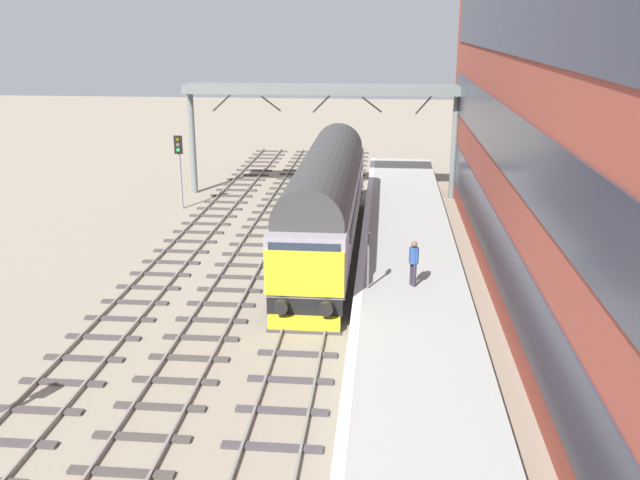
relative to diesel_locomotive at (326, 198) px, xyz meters
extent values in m
plane|color=gray|center=(0.00, -4.62, -2.48)|extent=(140.00, 140.00, 0.00)
cube|color=slate|center=(-0.72, -4.62, -2.40)|extent=(0.07, 60.00, 0.15)
cube|color=slate|center=(0.72, -4.62, -2.40)|extent=(0.07, 60.00, 0.15)
cube|color=#443F42|center=(0.00, -15.45, -2.43)|extent=(2.50, 0.26, 0.09)
cube|color=#443F42|center=(0.00, -13.78, -2.43)|extent=(2.50, 0.26, 0.09)
cube|color=#443F42|center=(0.00, -12.12, -2.43)|extent=(2.50, 0.26, 0.09)
cube|color=#443F42|center=(0.00, -10.45, -2.43)|extent=(2.50, 0.26, 0.09)
cube|color=#443F42|center=(0.00, -8.78, -2.43)|extent=(2.50, 0.26, 0.09)
cube|color=#443F42|center=(0.00, -7.12, -2.43)|extent=(2.50, 0.26, 0.09)
cube|color=#443F42|center=(0.00, -5.45, -2.43)|extent=(2.50, 0.26, 0.09)
cube|color=#443F42|center=(0.00, -3.78, -2.43)|extent=(2.50, 0.26, 0.09)
cube|color=#443F42|center=(0.00, -2.12, -2.43)|extent=(2.50, 0.26, 0.09)
cube|color=#443F42|center=(0.00, -0.45, -2.43)|extent=(2.50, 0.26, 0.09)
cube|color=#443F42|center=(0.00, 1.22, -2.43)|extent=(2.50, 0.26, 0.09)
cube|color=#443F42|center=(0.00, 2.88, -2.43)|extent=(2.50, 0.26, 0.09)
cube|color=#443F42|center=(0.00, 4.55, -2.43)|extent=(2.50, 0.26, 0.09)
cube|color=#443F42|center=(0.00, 6.22, -2.43)|extent=(2.50, 0.26, 0.09)
cube|color=#443F42|center=(0.00, 7.88, -2.43)|extent=(2.50, 0.26, 0.09)
cube|color=#443F42|center=(0.00, 9.55, -2.43)|extent=(2.50, 0.26, 0.09)
cube|color=#443F42|center=(0.00, 11.22, -2.43)|extent=(2.50, 0.26, 0.09)
cube|color=#443F42|center=(0.00, 12.88, -2.43)|extent=(2.50, 0.26, 0.09)
cube|color=#443F42|center=(0.00, 14.55, -2.43)|extent=(2.50, 0.26, 0.09)
cube|color=#443F42|center=(0.00, 16.22, -2.43)|extent=(2.50, 0.26, 0.09)
cube|color=#443F42|center=(0.00, 17.88, -2.43)|extent=(2.50, 0.26, 0.09)
cube|color=#443F42|center=(0.00, 19.55, -2.43)|extent=(2.50, 0.26, 0.09)
cube|color=#443F42|center=(0.00, 21.22, -2.43)|extent=(2.50, 0.26, 0.09)
cube|color=#443F42|center=(0.00, 22.88, -2.43)|extent=(2.50, 0.26, 0.09)
cube|color=#443F42|center=(0.00, 24.55, -2.43)|extent=(2.50, 0.26, 0.09)
cube|color=gray|center=(-4.01, -4.62, -2.40)|extent=(0.07, 60.00, 0.15)
cube|color=gray|center=(-2.58, -4.62, -2.40)|extent=(0.07, 60.00, 0.15)
cube|color=#433F3B|center=(-3.30, -16.76, -2.43)|extent=(2.50, 0.26, 0.09)
cube|color=#433F3B|center=(-3.30, -15.33, -2.43)|extent=(2.50, 0.26, 0.09)
cube|color=#433F3B|center=(-3.30, -13.90, -2.43)|extent=(2.50, 0.26, 0.09)
cube|color=#433F3B|center=(-3.30, -12.48, -2.43)|extent=(2.50, 0.26, 0.09)
cube|color=#433F3B|center=(-3.30, -11.05, -2.43)|extent=(2.50, 0.26, 0.09)
cube|color=#433F3B|center=(-3.30, -9.62, -2.43)|extent=(2.50, 0.26, 0.09)
cube|color=#433F3B|center=(-3.30, -8.19, -2.43)|extent=(2.50, 0.26, 0.09)
cube|color=#433F3B|center=(-3.30, -6.76, -2.43)|extent=(2.50, 0.26, 0.09)
cube|color=#433F3B|center=(-3.30, -5.33, -2.43)|extent=(2.50, 0.26, 0.09)
cube|color=#433F3B|center=(-3.30, -3.90, -2.43)|extent=(2.50, 0.26, 0.09)
cube|color=#433F3B|center=(-3.30, -2.48, -2.43)|extent=(2.50, 0.26, 0.09)
cube|color=#433F3B|center=(-3.30, -1.05, -2.43)|extent=(2.50, 0.26, 0.09)
cube|color=#433F3B|center=(-3.30, 0.38, -2.43)|extent=(2.50, 0.26, 0.09)
cube|color=#433F3B|center=(-3.30, 1.81, -2.43)|extent=(2.50, 0.26, 0.09)
cube|color=#433F3B|center=(-3.30, 3.24, -2.43)|extent=(2.50, 0.26, 0.09)
cube|color=#433F3B|center=(-3.30, 4.67, -2.43)|extent=(2.50, 0.26, 0.09)
cube|color=#433F3B|center=(-3.30, 6.10, -2.43)|extent=(2.50, 0.26, 0.09)
cube|color=#433F3B|center=(-3.30, 7.52, -2.43)|extent=(2.50, 0.26, 0.09)
cube|color=#433F3B|center=(-3.30, 8.95, -2.43)|extent=(2.50, 0.26, 0.09)
cube|color=#433F3B|center=(-3.30, 10.38, -2.43)|extent=(2.50, 0.26, 0.09)
cube|color=#433F3B|center=(-3.30, 11.81, -2.43)|extent=(2.50, 0.26, 0.09)
cube|color=#433F3B|center=(-3.30, 13.24, -2.43)|extent=(2.50, 0.26, 0.09)
cube|color=#433F3B|center=(-3.30, 14.67, -2.43)|extent=(2.50, 0.26, 0.09)
cube|color=#433F3B|center=(-3.30, 16.10, -2.43)|extent=(2.50, 0.26, 0.09)
cube|color=#433F3B|center=(-3.30, 17.52, -2.43)|extent=(2.50, 0.26, 0.09)
cube|color=#433F3B|center=(-3.30, 18.95, -2.43)|extent=(2.50, 0.26, 0.09)
cube|color=#433F3B|center=(-3.30, 20.38, -2.43)|extent=(2.50, 0.26, 0.09)
cube|color=#433F3B|center=(-3.30, 21.81, -2.43)|extent=(2.50, 0.26, 0.09)
cube|color=#433F3B|center=(-3.30, 23.24, -2.43)|extent=(2.50, 0.26, 0.09)
cube|color=#433F3B|center=(-3.30, 24.67, -2.43)|extent=(2.50, 0.26, 0.09)
cube|color=gray|center=(-7.22, -4.62, -2.40)|extent=(0.07, 60.00, 0.15)
cube|color=gray|center=(-5.79, -4.62, -2.40)|extent=(0.07, 60.00, 0.15)
cube|color=#473D3E|center=(-6.50, -15.87, -2.43)|extent=(2.50, 0.26, 0.09)
cube|color=#473D3E|center=(-6.50, -14.37, -2.43)|extent=(2.50, 0.26, 0.09)
cube|color=#473D3E|center=(-6.50, -12.87, -2.43)|extent=(2.50, 0.26, 0.09)
cube|color=#473D3E|center=(-6.50, -11.37, -2.43)|extent=(2.50, 0.26, 0.09)
cube|color=#473D3E|center=(-6.50, -9.87, -2.43)|extent=(2.50, 0.26, 0.09)
cube|color=#473D3E|center=(-6.50, -8.37, -2.43)|extent=(2.50, 0.26, 0.09)
cube|color=#473D3E|center=(-6.50, -6.87, -2.43)|extent=(2.50, 0.26, 0.09)
cube|color=#473D3E|center=(-6.50, -5.37, -2.43)|extent=(2.50, 0.26, 0.09)
cube|color=#473D3E|center=(-6.50, -3.87, -2.43)|extent=(2.50, 0.26, 0.09)
cube|color=#473D3E|center=(-6.50, -2.37, -2.43)|extent=(2.50, 0.26, 0.09)
cube|color=#473D3E|center=(-6.50, -0.87, -2.43)|extent=(2.50, 0.26, 0.09)
cube|color=#473D3E|center=(-6.50, 0.63, -2.43)|extent=(2.50, 0.26, 0.09)
cube|color=#473D3E|center=(-6.50, 2.13, -2.43)|extent=(2.50, 0.26, 0.09)
cube|color=#473D3E|center=(-6.50, 3.63, -2.43)|extent=(2.50, 0.26, 0.09)
cube|color=#473D3E|center=(-6.50, 5.13, -2.43)|extent=(2.50, 0.26, 0.09)
cube|color=#473D3E|center=(-6.50, 6.63, -2.43)|extent=(2.50, 0.26, 0.09)
cube|color=#473D3E|center=(-6.50, 8.13, -2.43)|extent=(2.50, 0.26, 0.09)
cube|color=#473D3E|center=(-6.50, 9.63, -2.43)|extent=(2.50, 0.26, 0.09)
cube|color=#473D3E|center=(-6.50, 11.13, -2.43)|extent=(2.50, 0.26, 0.09)
cube|color=#473D3E|center=(-6.50, 12.63, -2.43)|extent=(2.50, 0.26, 0.09)
cube|color=#473D3E|center=(-6.50, 14.13, -2.43)|extent=(2.50, 0.26, 0.09)
cube|color=#473D3E|center=(-6.50, 15.63, -2.43)|extent=(2.50, 0.26, 0.09)
cube|color=#473D3E|center=(-6.50, 17.13, -2.43)|extent=(2.50, 0.26, 0.09)
cube|color=#473D3E|center=(-6.50, 18.63, -2.43)|extent=(2.50, 0.26, 0.09)
cube|color=#473D3E|center=(-6.50, 20.13, -2.43)|extent=(2.50, 0.26, 0.09)
cube|color=#473D3E|center=(-6.50, 21.63, -2.43)|extent=(2.50, 0.26, 0.09)
cube|color=#473D3E|center=(-6.50, 23.13, -2.43)|extent=(2.50, 0.26, 0.09)
cube|color=#473D3E|center=(-6.50, 24.63, -2.43)|extent=(2.50, 0.26, 0.09)
cube|color=#9C9E99|center=(3.60, -4.62, -1.98)|extent=(4.00, 44.00, 1.00)
cube|color=silver|center=(1.75, -4.62, -1.47)|extent=(0.30, 44.00, 0.01)
cube|color=#984335|center=(9.64, -7.72, 3.39)|extent=(5.97, 42.52, 11.74)
cube|color=#303240|center=(6.63, -7.72, -0.33)|extent=(0.06, 39.12, 2.19)
cube|color=#303240|center=(6.63, -7.72, 3.59)|extent=(0.06, 39.12, 2.19)
cube|color=#303240|center=(6.63, -7.72, 7.50)|extent=(0.06, 39.12, 2.19)
cube|color=black|center=(0.00, 0.03, -1.66)|extent=(2.56, 17.16, 0.60)
cube|color=gray|center=(0.00, 0.03, -0.31)|extent=(2.70, 17.16, 2.10)
cylinder|color=#393939|center=(0.00, 0.03, 0.92)|extent=(2.56, 15.79, 2.57)
cube|color=yellow|center=(0.00, -8.59, -0.46)|extent=(2.65, 0.08, 1.58)
cube|color=#232D3D|center=(0.00, -8.57, 0.27)|extent=(2.38, 0.04, 0.64)
cube|color=#232D3D|center=(1.37, 0.03, -0.01)|extent=(0.04, 12.01, 0.44)
cylinder|color=black|center=(-0.75, -8.80, -1.56)|extent=(0.48, 0.35, 0.48)
cylinder|color=black|center=(0.75, -8.80, -1.56)|extent=(0.48, 0.35, 0.48)
cube|color=yellow|center=(0.00, -8.65, -2.19)|extent=(2.43, 0.36, 0.47)
cylinder|color=black|center=(0.00, -7.07, -1.96)|extent=(1.64, 1.04, 1.04)
cylinder|color=black|center=(0.00, -5.97, -1.96)|extent=(1.64, 1.04, 1.04)
cylinder|color=black|center=(0.00, -4.87, -1.96)|extent=(1.64, 1.04, 1.04)
cylinder|color=black|center=(0.00, 4.94, -1.96)|extent=(1.64, 1.04, 1.04)
cylinder|color=black|center=(0.00, 6.04, -1.96)|extent=(1.64, 1.04, 1.04)
cylinder|color=black|center=(0.00, 7.14, -1.96)|extent=(1.64, 1.04, 1.04)
cylinder|color=gray|center=(-8.61, 6.67, -0.44)|extent=(0.14, 0.14, 4.07)
cube|color=black|center=(-8.61, 6.61, 1.10)|extent=(0.44, 0.10, 0.99)
cylinder|color=#53470A|center=(-8.61, 6.55, 1.40)|extent=(0.20, 0.06, 0.20)
cylinder|color=#50504E|center=(-8.61, 6.55, 1.12)|extent=(0.20, 0.06, 0.20)
cylinder|color=green|center=(-8.61, 6.55, 0.84)|extent=(0.20, 0.06, 0.20)
cylinder|color=slate|center=(2.07, -7.09, -0.45)|extent=(0.08, 0.08, 2.04)
cube|color=black|center=(2.04, -7.09, 0.40)|extent=(0.05, 0.44, 0.36)
cube|color=white|center=(2.01, -7.09, 0.40)|extent=(0.01, 0.20, 0.24)
cylinder|color=#322C3B|center=(3.69, -6.75, -1.05)|extent=(0.13, 0.13, 0.84)
cylinder|color=#322C3B|center=(3.59, -6.58, -1.05)|extent=(0.13, 0.13, 0.84)
cylinder|color=#294987|center=(3.64, -6.67, -0.35)|extent=(0.46, 0.46, 0.56)
sphere|color=brown|center=(3.64, -6.67, 0.06)|extent=(0.22, 0.22, 0.22)
cylinder|color=#294987|center=(3.74, -6.85, -0.35)|extent=(0.09, 0.09, 0.52)
cylinder|color=#294987|center=(3.54, -6.48, -0.35)|extent=(0.09, 0.09, 0.52)
cylinder|color=slate|center=(-8.90, 10.44, 0.52)|extent=(0.36, 0.36, 6.00)
cylinder|color=slate|center=(6.50, 10.44, 0.52)|extent=(0.36, 0.36, 6.00)
cube|color=slate|center=(-1.20, 10.44, 3.77)|extent=(15.80, 2.00, 0.50)
cylinder|color=slate|center=(-7.04, 10.44, 2.92)|extent=(1.11, 0.10, 1.01)
cylinder|color=slate|center=(-4.12, 10.44, 2.92)|extent=(1.19, 0.10, 0.91)
cylinder|color=slate|center=(-1.20, 10.44, 2.92)|extent=(1.06, 0.10, 1.06)
cylinder|color=slate|center=(1.72, 10.44, 2.92)|extent=(1.18, 0.10, 0.92)
cylinder|color=slate|center=(4.64, 10.44, 2.92)|extent=(0.99, 0.10, 1.13)
camera|label=1|loc=(2.53, -29.89, 7.44)|focal=39.05mm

